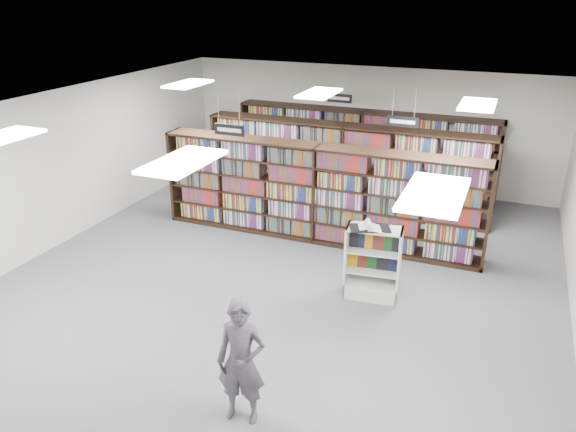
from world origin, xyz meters
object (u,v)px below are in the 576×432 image
at_px(open_book, 370,227).
at_px(bookshelf_row_near, 317,194).
at_px(shopper, 241,362).
at_px(endcap_display, 372,272).

bearing_deg(open_book, bookshelf_row_near, 107.73).
bearing_deg(bookshelf_row_near, shopper, -80.05).
relative_size(open_book, shopper, 0.45).
xyz_separation_m(bookshelf_row_near, shopper, (0.97, -5.51, -0.20)).
bearing_deg(endcap_display, bookshelf_row_near, 125.28).
relative_size(bookshelf_row_near, shopper, 4.10).
height_order(open_book, shopper, shopper).
relative_size(endcap_display, shopper, 0.78).
distance_m(endcap_display, open_book, 0.90).
distance_m(bookshelf_row_near, endcap_display, 2.64).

